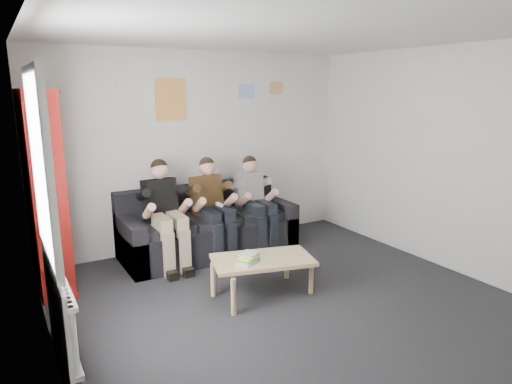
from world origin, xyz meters
The scene contains 14 objects.
room_shell centered at (0.00, 0.00, 1.35)m, with size 5.00×5.00×5.00m.
sofa centered at (-0.11, 2.06, 0.32)m, with size 2.31×0.94×0.89m.
bookshelf centered at (-2.06, 1.96, 1.10)m, with size 0.33×0.99×2.19m.
coffee_table centered at (-0.14, 0.55, 0.37)m, with size 1.06×0.58×0.42m.
game_cases centered at (-0.32, 0.55, 0.46)m, with size 0.27×0.25×0.07m.
person_left centered at (-0.75, 1.86, 0.68)m, with size 0.40×0.85×1.34m.
person_middle centered at (-0.11, 1.86, 0.67)m, with size 0.39×0.83×1.32m.
person_right centered at (0.54, 1.86, 0.65)m, with size 0.37×0.80×1.29m.
radiator centered at (-2.15, 0.20, 0.35)m, with size 0.10×0.64×0.60m.
window centered at (-2.22, 0.20, 1.03)m, with size 0.05×1.30×2.36m.
poster_large centered at (-0.40, 2.49, 2.05)m, with size 0.42×0.01×0.55m, color gold.
poster_blue centered at (0.75, 2.49, 2.15)m, with size 0.25×0.01×0.20m, color #447FEA.
poster_pink centered at (1.25, 2.49, 2.20)m, with size 0.22×0.01×0.18m, color #BF3B7C.
poster_sign centered at (-1.00, 2.49, 2.25)m, with size 0.20×0.01×0.14m, color silver.
Camera 1 is at (-2.51, -3.39, 2.20)m, focal length 32.00 mm.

